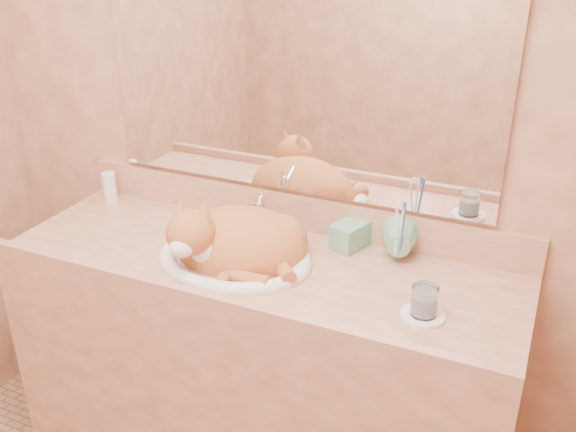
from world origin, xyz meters
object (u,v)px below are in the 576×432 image
at_px(water_glass, 424,301).
at_px(sink_basin, 234,239).
at_px(vanity_counter, 260,373).
at_px(toothbrush_cup, 398,249).
at_px(soap_dispenser, 339,227).
at_px(cat, 235,239).

bearing_deg(water_glass, sink_basin, 173.78).
bearing_deg(sink_basin, vanity_counter, 25.60).
distance_m(vanity_counter, toothbrush_cup, 0.64).
xyz_separation_m(soap_dispenser, toothbrush_cup, (0.19, 0.00, -0.03)).
distance_m(sink_basin, cat, 0.01).
xyz_separation_m(soap_dispenser, water_glass, (0.33, -0.24, -0.04)).
xyz_separation_m(cat, water_glass, (0.60, -0.07, -0.02)).
height_order(soap_dispenser, water_glass, soap_dispenser).
distance_m(cat, soap_dispenser, 0.32).
xyz_separation_m(cat, soap_dispenser, (0.27, 0.16, 0.02)).
bearing_deg(toothbrush_cup, soap_dispenser, -179.50).
xyz_separation_m(sink_basin, water_glass, (0.60, -0.07, -0.02)).
height_order(cat, soap_dispenser, soap_dispenser).
relative_size(soap_dispenser, water_glass, 2.21).
distance_m(soap_dispenser, water_glass, 0.41).
bearing_deg(sink_basin, soap_dispenser, 41.88).
height_order(cat, water_glass, cat).
relative_size(vanity_counter, cat, 3.85).
relative_size(vanity_counter, sink_basin, 3.38).
bearing_deg(soap_dispenser, toothbrush_cup, 19.49).
xyz_separation_m(vanity_counter, water_glass, (0.53, -0.09, 0.48)).
height_order(sink_basin, toothbrush_cup, sink_basin).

